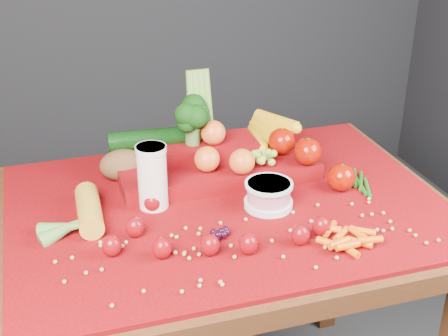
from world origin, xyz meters
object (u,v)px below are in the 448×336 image
object	(u,v)px
table	(226,240)
produce_mound	(224,154)
milk_glass	(152,175)
yogurt_bowl	(269,194)

from	to	relation	value
table	produce_mound	distance (m)	0.23
milk_glass	yogurt_bowl	distance (m)	0.28
table	produce_mound	world-z (taller)	produce_mound
produce_mound	milk_glass	bearing A→B (deg)	-151.59
yogurt_bowl	milk_glass	bearing A→B (deg)	162.30
milk_glass	produce_mound	xyz separation A→B (m)	(0.22, 0.12, -0.03)
table	yogurt_bowl	distance (m)	0.18
table	milk_glass	size ratio (longest dim) A/B	6.85
yogurt_bowl	produce_mound	xyz separation A→B (m)	(-0.05, 0.20, 0.02)
milk_glass	yogurt_bowl	world-z (taller)	milk_glass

